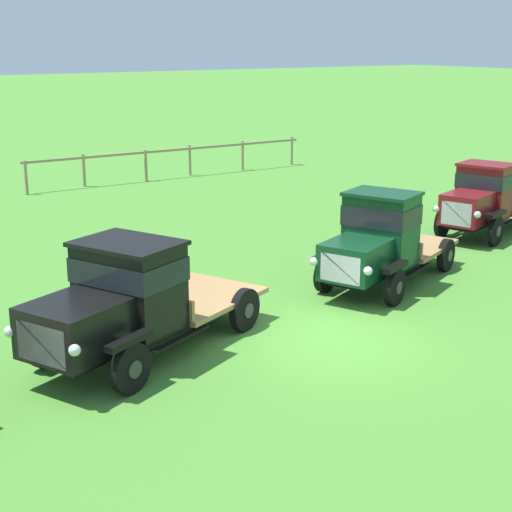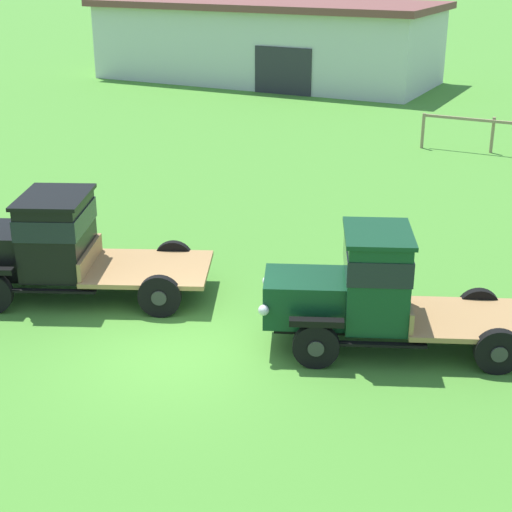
# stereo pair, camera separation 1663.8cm
# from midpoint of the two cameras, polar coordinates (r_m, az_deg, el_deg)

# --- Properties ---
(ground_plane) EXTENTS (240.00, 240.00, 0.00)m
(ground_plane) POSITION_cam_midpoint_polar(r_m,az_deg,el_deg) (13.01, -25.01, -15.94)
(ground_plane) COLOR #47842D
(paddock_fence) EXTENTS (13.11, 0.60, 1.33)m
(paddock_fence) POSITION_cam_midpoint_polar(r_m,az_deg,el_deg) (31.06, -19.63, 4.37)
(paddock_fence) COLOR #997F60
(paddock_fence) RESTS_ON ground
(vintage_truck_second_in_line) EXTENTS (5.80, 3.99, 2.28)m
(vintage_truck_second_in_line) POSITION_cam_midpoint_polar(r_m,az_deg,el_deg) (13.82, -42.59, -11.31)
(vintage_truck_second_in_line) COLOR black
(vintage_truck_second_in_line) RESTS_ON ground
(vintage_truck_midrow_center) EXTENTS (5.37, 3.55, 2.34)m
(vintage_truck_midrow_center) POSITION_cam_midpoint_polar(r_m,az_deg,el_deg) (14.85, -14.96, -5.91)
(vintage_truck_midrow_center) COLOR black
(vintage_truck_midrow_center) RESTS_ON ground
(vintage_truck_far_side) EXTENTS (4.88, 3.00, 2.22)m
(vintage_truck_far_side) POSITION_cam_midpoint_polar(r_m,az_deg,el_deg) (19.22, 0.31, -0.49)
(vintage_truck_far_side) COLOR black
(vintage_truck_far_side) RESTS_ON ground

